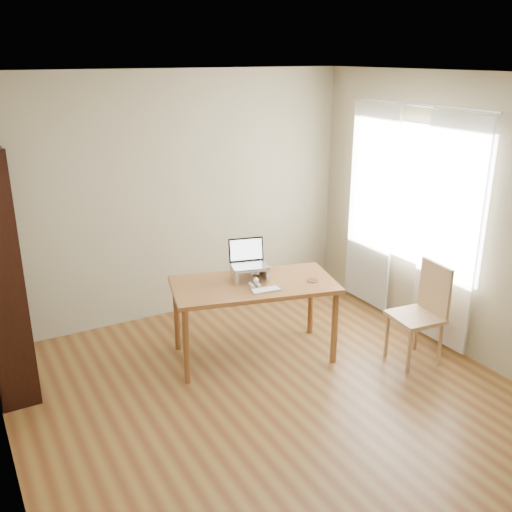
{
  "coord_description": "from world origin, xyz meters",
  "views": [
    {
      "loc": [
        -2.13,
        -3.29,
        2.74
      ],
      "look_at": [
        0.24,
        0.92,
        1.02
      ],
      "focal_mm": 40.0,
      "sensor_mm": 36.0,
      "label": 1
    }
  ],
  "objects": [
    {
      "name": "cat",
      "position": [
        0.22,
        1.05,
        0.82
      ],
      "size": [
        0.26,
        0.49,
        0.16
      ],
      "rotation": [
        0.0,
        0.0,
        -0.16
      ],
      "color": "#4B433B",
      "rests_on": "desk"
    },
    {
      "name": "keyboard",
      "position": [
        0.23,
        0.72,
        0.76
      ],
      "size": [
        0.28,
        0.15,
        0.02
      ],
      "rotation": [
        0.0,
        0.0,
        -0.14
      ],
      "color": "silver",
      "rests_on": "desk"
    },
    {
      "name": "desk",
      "position": [
        0.23,
        0.94,
        0.66
      ],
      "size": [
        1.63,
        1.09,
        0.75
      ],
      "rotation": [
        0.0,
        0.0,
        -0.25
      ],
      "color": "brown",
      "rests_on": "ground"
    },
    {
      "name": "curtains",
      "position": [
        1.92,
        0.8,
        1.17
      ],
      "size": [
        0.03,
        1.9,
        2.25
      ],
      "color": "white",
      "rests_on": "ground"
    },
    {
      "name": "room",
      "position": [
        0.03,
        0.01,
        1.3
      ],
      "size": [
        4.04,
        4.54,
        2.64
      ],
      "color": "#573017",
      "rests_on": "ground"
    },
    {
      "name": "laptop",
      "position": [
        0.23,
        1.08,
        0.94
      ],
      "size": [
        0.38,
        0.35,
        0.23
      ],
      "rotation": [
        0.0,
        0.0,
        -0.25
      ],
      "color": "silver",
      "rests_on": "laptop_stand"
    },
    {
      "name": "coaster",
      "position": [
        0.72,
        0.72,
        0.75
      ],
      "size": [
        0.11,
        0.11,
        0.01
      ],
      "primitive_type": "cylinder",
      "color": "brown",
      "rests_on": "desk"
    },
    {
      "name": "chair",
      "position": [
        1.55,
        0.13,
        0.51
      ],
      "size": [
        0.47,
        0.47,
        0.95
      ],
      "rotation": [
        0.0,
        0.0,
        -0.11
      ],
      "color": "#A6835A",
      "rests_on": "ground"
    },
    {
      "name": "laptop_stand",
      "position": [
        0.23,
        1.02,
        0.83
      ],
      "size": [
        0.32,
        0.25,
        0.13
      ],
      "rotation": [
        0.0,
        0.0,
        -0.25
      ],
      "color": "silver",
      "rests_on": "desk"
    }
  ]
}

